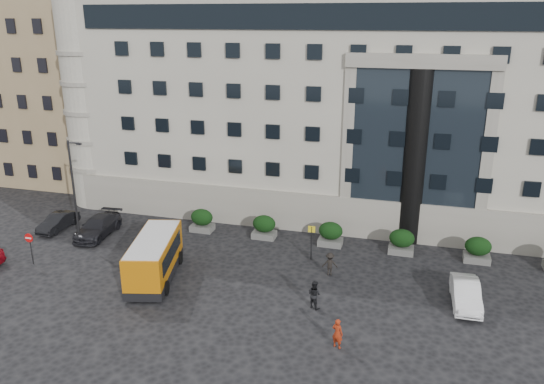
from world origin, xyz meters
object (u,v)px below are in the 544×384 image
at_px(pedestrian_c, 330,264).
at_px(minibus, 154,256).
at_px(parked_car_d, 114,181).
at_px(white_taxi, 466,294).
at_px(hedge_b, 264,227).
at_px(hedge_c, 331,234).
at_px(street_lamp, 74,189).
at_px(hedge_a, 202,220).
at_px(parked_car_b, 58,222).
at_px(pedestrian_b, 314,294).
at_px(hedge_d, 402,241).
at_px(bus_stop_sign, 311,237).
at_px(pedestrian_a, 337,333).
at_px(parked_car_c, 98,227).
at_px(hedge_e, 478,249).
at_px(no_entry_sign, 30,242).
at_px(red_truck, 145,185).

bearing_deg(pedestrian_c, minibus, 10.13).
relative_size(parked_car_d, white_taxi, 1.03).
distance_m(hedge_b, hedge_c, 5.20).
height_order(street_lamp, white_taxi, street_lamp).
height_order(hedge_a, parked_car_b, hedge_a).
distance_m(hedge_b, parked_car_b, 16.77).
bearing_deg(pedestrian_b, hedge_b, -29.34).
bearing_deg(pedestrian_c, street_lamp, -7.86).
xyz_separation_m(parked_car_d, white_taxi, (32.64, -14.62, 0.09)).
xyz_separation_m(hedge_d, minibus, (-15.38, -8.37, 0.64)).
height_order(street_lamp, bus_stop_sign, street_lamp).
bearing_deg(pedestrian_a, parked_car_d, -18.74).
bearing_deg(pedestrian_a, hedge_c, -58.50).
bearing_deg(white_taxi, pedestrian_b, -164.74).
relative_size(bus_stop_sign, pedestrian_a, 1.52).
bearing_deg(hedge_d, hedge_c, 180.00).
height_order(hedge_a, minibus, minibus).
height_order(hedge_c, parked_car_c, hedge_c).
xyz_separation_m(hedge_d, parked_car_d, (-28.60, 8.20, -0.30)).
height_order(hedge_a, pedestrian_b, hedge_a).
height_order(street_lamp, parked_car_d, street_lamp).
distance_m(street_lamp, parked_car_b, 5.38).
bearing_deg(pedestrian_c, parked_car_c, -13.08).
bearing_deg(hedge_e, no_entry_sign, -163.48).
bearing_deg(hedge_e, parked_car_c, -173.76).
xyz_separation_m(hedge_c, parked_car_b, (-21.72, -2.87, -0.28)).
bearing_deg(hedge_c, hedge_a, 180.00).
bearing_deg(street_lamp, bus_stop_sign, 6.54).
bearing_deg(street_lamp, hedge_a, 31.16).
bearing_deg(hedge_e, pedestrian_c, -153.38).
bearing_deg(white_taxi, bus_stop_sign, 157.76).
height_order(hedge_d, minibus, minibus).
relative_size(hedge_d, pedestrian_a, 1.10).
distance_m(hedge_b, red_truck, 14.16).
height_order(hedge_c, red_truck, red_truck).
distance_m(hedge_d, hedge_e, 5.20).
distance_m(minibus, parked_car_d, 21.22).
relative_size(street_lamp, red_truck, 1.29).
xyz_separation_m(hedge_b, pedestrian_a, (7.75, -12.80, -0.10)).
xyz_separation_m(hedge_a, hedge_c, (10.40, 0.00, 0.00)).
bearing_deg(parked_car_d, parked_car_b, -84.18).
xyz_separation_m(pedestrian_a, pedestrian_c, (-1.77, 7.98, -0.03)).
distance_m(minibus, red_truck, 15.91).
xyz_separation_m(hedge_d, parked_car_b, (-26.92, -2.87, -0.28)).
bearing_deg(parked_car_c, pedestrian_b, -22.15).
xyz_separation_m(hedge_d, no_entry_sign, (-24.60, -8.84, 0.72)).
bearing_deg(parked_car_b, parked_car_c, -2.63).
distance_m(bus_stop_sign, red_truck, 19.21).
relative_size(hedge_b, parked_car_c, 0.36).
distance_m(hedge_c, hedge_e, 10.40).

